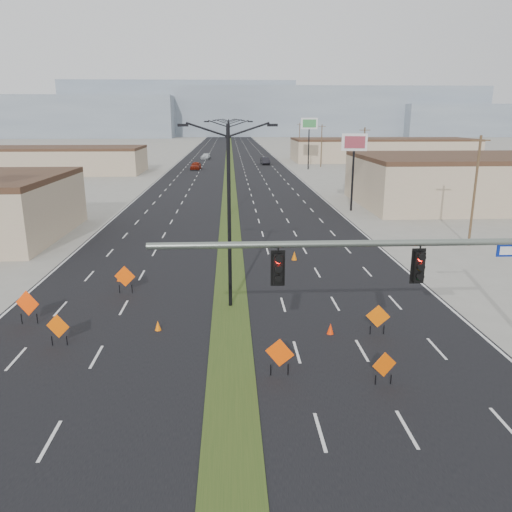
{
  "coord_description": "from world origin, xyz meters",
  "views": [
    {
      "loc": [
        0.06,
        -14.57,
        10.3
      ],
      "look_at": [
        1.4,
        11.02,
        3.2
      ],
      "focal_mm": 35.0,
      "sensor_mm": 36.0,
      "label": 1
    }
  ],
  "objects_px": {
    "construction_sign_4": "(384,366)",
    "cone_0": "(158,326)",
    "construction_sign_1": "(58,327)",
    "streetlight_2": "(229,149)",
    "construction_sign_0": "(28,304)",
    "signal_mast": "(469,277)",
    "construction_sign_2": "(125,277)",
    "streetlight_5": "(229,134)",
    "streetlight_1": "(229,165)",
    "streetlight_4": "(229,137)",
    "cone_3": "(120,276)",
    "car_mid": "(265,161)",
    "pole_sign_east_near": "(354,149)",
    "pole_sign_east_far": "(309,127)",
    "streetlight_0": "(229,212)",
    "construction_sign_5": "(378,317)",
    "streetlight_6": "(229,132)",
    "cone_1": "(330,329)",
    "cone_2": "(294,256)",
    "streetlight_3": "(229,142)",
    "car_far": "(206,156)",
    "car_left": "(196,166)",
    "construction_sign_3": "(280,354)"
  },
  "relations": [
    {
      "from": "construction_sign_4",
      "to": "cone_0",
      "type": "distance_m",
      "value": 11.33
    },
    {
      "from": "construction_sign_1",
      "to": "streetlight_2",
      "type": "bearing_deg",
      "value": 97.22
    },
    {
      "from": "construction_sign_0",
      "to": "construction_sign_1",
      "type": "distance_m",
      "value": 3.62
    },
    {
      "from": "signal_mast",
      "to": "construction_sign_2",
      "type": "xyz_separation_m",
      "value": [
        -14.92,
        12.49,
        -3.77
      ]
    },
    {
      "from": "streetlight_5",
      "to": "streetlight_1",
      "type": "bearing_deg",
      "value": -90.0
    },
    {
      "from": "streetlight_4",
      "to": "cone_3",
      "type": "bearing_deg",
      "value": -93.86
    },
    {
      "from": "car_mid",
      "to": "pole_sign_east_near",
      "type": "distance_m",
      "value": 60.39
    },
    {
      "from": "construction_sign_1",
      "to": "construction_sign_0",
      "type": "bearing_deg",
      "value": 146.28
    },
    {
      "from": "streetlight_2",
      "to": "pole_sign_east_far",
      "type": "xyz_separation_m",
      "value": [
        16.41,
        21.72,
        3.11
      ]
    },
    {
      "from": "streetlight_0",
      "to": "construction_sign_5",
      "type": "height_order",
      "value": "streetlight_0"
    },
    {
      "from": "streetlight_2",
      "to": "streetlight_6",
      "type": "xyz_separation_m",
      "value": [
        0.0,
        112.0,
        0.0
      ]
    },
    {
      "from": "cone_0",
      "to": "pole_sign_east_near",
      "type": "relative_size",
      "value": 0.06
    },
    {
      "from": "construction_sign_2",
      "to": "pole_sign_east_far",
      "type": "height_order",
      "value": "pole_sign_east_far"
    },
    {
      "from": "streetlight_0",
      "to": "streetlight_5",
      "type": "bearing_deg",
      "value": 90.0
    },
    {
      "from": "pole_sign_east_far",
      "to": "construction_sign_5",
      "type": "bearing_deg",
      "value": -89.7
    },
    {
      "from": "pole_sign_east_near",
      "to": "streetlight_1",
      "type": "bearing_deg",
      "value": -162.31
    },
    {
      "from": "construction_sign_1",
      "to": "cone_1",
      "type": "relative_size",
      "value": 2.78
    },
    {
      "from": "pole_sign_east_far",
      "to": "pole_sign_east_near",
      "type": "bearing_deg",
      "value": -86.16
    },
    {
      "from": "cone_3",
      "to": "pole_sign_east_near",
      "type": "xyz_separation_m",
      "value": [
        21.23,
        24.79,
        6.68
      ]
    },
    {
      "from": "streetlight_2",
      "to": "construction_sign_1",
      "type": "height_order",
      "value": "streetlight_2"
    },
    {
      "from": "streetlight_0",
      "to": "construction_sign_4",
      "type": "distance_m",
      "value": 11.79
    },
    {
      "from": "streetlight_1",
      "to": "cone_2",
      "type": "distance_m",
      "value": 20.0
    },
    {
      "from": "streetlight_5",
      "to": "streetlight_2",
      "type": "bearing_deg",
      "value": -90.0
    },
    {
      "from": "construction_sign_5",
      "to": "streetlight_3",
      "type": "bearing_deg",
      "value": 105.37
    },
    {
      "from": "car_far",
      "to": "construction_sign_4",
      "type": "relative_size",
      "value": 3.43
    },
    {
      "from": "car_far",
      "to": "construction_sign_0",
      "type": "bearing_deg",
      "value": -86.08
    },
    {
      "from": "car_mid",
      "to": "cone_0",
      "type": "relative_size",
      "value": 9.23
    },
    {
      "from": "cone_2",
      "to": "cone_0",
      "type": "bearing_deg",
      "value": -124.15
    },
    {
      "from": "streetlight_1",
      "to": "pole_sign_east_near",
      "type": "relative_size",
      "value": 1.16
    },
    {
      "from": "car_left",
      "to": "cone_0",
      "type": "distance_m",
      "value": 81.8
    },
    {
      "from": "streetlight_1",
      "to": "cone_1",
      "type": "bearing_deg",
      "value": -81.29
    },
    {
      "from": "car_left",
      "to": "cone_1",
      "type": "height_order",
      "value": "car_left"
    },
    {
      "from": "pole_sign_east_near",
      "to": "streetlight_6",
      "type": "bearing_deg",
      "value": 106.67
    },
    {
      "from": "streetlight_2",
      "to": "streetlight_0",
      "type": "bearing_deg",
      "value": -90.0
    },
    {
      "from": "construction_sign_4",
      "to": "construction_sign_5",
      "type": "bearing_deg",
      "value": 61.9
    },
    {
      "from": "streetlight_6",
      "to": "car_far",
      "type": "height_order",
      "value": "streetlight_6"
    },
    {
      "from": "construction_sign_3",
      "to": "car_far",
      "type": "bearing_deg",
      "value": 117.91
    },
    {
      "from": "car_far",
      "to": "streetlight_6",
      "type": "bearing_deg",
      "value": 90.62
    },
    {
      "from": "pole_sign_east_far",
      "to": "cone_1",
      "type": "bearing_deg",
      "value": -91.29
    },
    {
      "from": "streetlight_4",
      "to": "construction_sign_3",
      "type": "xyz_separation_m",
      "value": [
        2.0,
        -120.04,
        -4.45
      ]
    },
    {
      "from": "construction_sign_2",
      "to": "cone_3",
      "type": "distance_m",
      "value": 2.63
    },
    {
      "from": "construction_sign_1",
      "to": "construction_sign_3",
      "type": "height_order",
      "value": "construction_sign_3"
    },
    {
      "from": "streetlight_3",
      "to": "streetlight_5",
      "type": "height_order",
      "value": "same"
    },
    {
      "from": "streetlight_0",
      "to": "streetlight_3",
      "type": "bearing_deg",
      "value": 90.0
    },
    {
      "from": "construction_sign_3",
      "to": "pole_sign_east_near",
      "type": "distance_m",
      "value": 40.03
    },
    {
      "from": "streetlight_6",
      "to": "cone_1",
      "type": "relative_size",
      "value": 17.82
    },
    {
      "from": "car_left",
      "to": "pole_sign_east_far",
      "type": "relative_size",
      "value": 0.45
    },
    {
      "from": "construction_sign_3",
      "to": "construction_sign_4",
      "type": "height_order",
      "value": "construction_sign_3"
    },
    {
      "from": "streetlight_5",
      "to": "construction_sign_4",
      "type": "height_order",
      "value": "streetlight_5"
    },
    {
      "from": "streetlight_4",
      "to": "construction_sign_0",
      "type": "distance_m",
      "value": 114.54
    }
  ]
}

